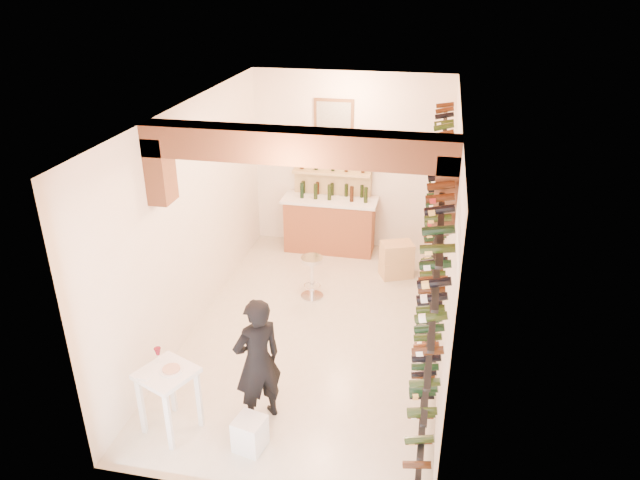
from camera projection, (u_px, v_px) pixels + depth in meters
The scene contains 11 objects.
ground at pixel (316, 330), 8.51m from camera, with size 6.00×6.00×0.00m, color beige.
room_shell at pixel (311, 190), 7.33m from camera, with size 3.52×6.02×3.21m.
wine_rack at pixel (431, 242), 7.58m from camera, with size 0.32×5.70×2.56m.
back_counter at pixel (330, 223), 10.69m from camera, with size 1.70×0.62×1.29m.
back_shelving at pixel (332, 186), 10.64m from camera, with size 1.40×0.31×2.73m.
tasting_table at pixel (168, 382), 6.42m from camera, with size 0.72×0.72×0.97m.
white_stool at pixel (250, 434), 6.35m from camera, with size 0.31×0.31×0.39m, color white.
person at pixel (258, 361), 6.54m from camera, with size 0.58×0.38×1.58m, color black.
chrome_barstool at pixel (312, 274), 9.19m from camera, with size 0.36×0.36×0.70m.
crate_lower at pixel (396, 268), 9.93m from camera, with size 0.52×0.36×0.31m, color tan.
crate_upper at pixel (397, 251), 9.80m from camera, with size 0.52×0.36×0.30m, color tan.
Camera 1 is at (1.49, -7.00, 4.78)m, focal length 32.96 mm.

